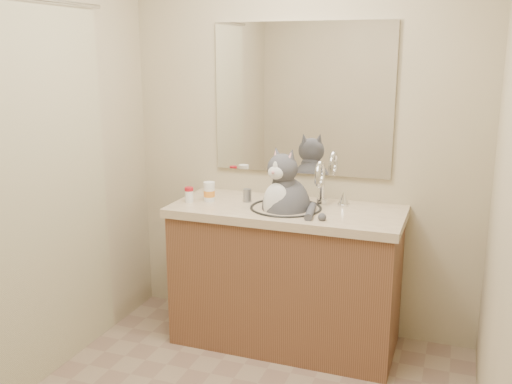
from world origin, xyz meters
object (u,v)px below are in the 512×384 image
pill_bottle_redcap (189,195)px  grey_canister (247,195)px  cat (285,205)px  pill_bottle_orange (209,192)px

pill_bottle_redcap → grey_canister: 0.35m
cat → pill_bottle_redcap: size_ratio=6.28×
pill_bottle_redcap → grey_canister: size_ratio=1.14×
cat → grey_canister: bearing=-178.3°
cat → pill_bottle_orange: bearing=-164.2°
pill_bottle_orange → grey_canister: size_ratio=1.49×
grey_canister → cat: bearing=-14.5°
pill_bottle_redcap → pill_bottle_orange: bearing=30.9°
pill_bottle_redcap → pill_bottle_orange: (0.10, 0.06, 0.01)m
pill_bottle_redcap → grey_canister: (0.32, 0.13, -0.01)m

